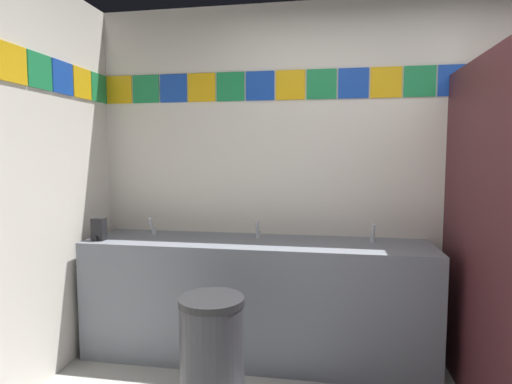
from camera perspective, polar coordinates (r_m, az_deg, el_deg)
The scene contains 7 objects.
wall_back at distance 3.24m, azimuth 18.82°, elevation 1.91°, with size 4.54×0.09×2.56m.
vanity_counter at distance 3.09m, azimuth -0.04°, elevation -14.11°, with size 2.43×0.56×0.84m.
faucet_left at distance 3.29m, azimuth -13.83°, elevation -4.77°, with size 0.04×0.10×0.14m.
faucet_center at distance 3.06m, azimuth 0.25°, elevation -5.36°, with size 0.04×0.10×0.14m.
faucet_right at distance 3.03m, azimuth 15.57°, elevation -5.65°, with size 0.04×0.10×0.14m.
soap_dispenser at distance 3.20m, azimuth -20.54°, elevation -4.75°, with size 0.09×0.09×0.16m.
trash_bin at distance 2.52m, azimuth -5.99°, elevation -21.21°, with size 0.37×0.37×0.67m.
Camera 1 is at (-0.50, -1.58, 1.45)m, focal length 29.48 mm.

